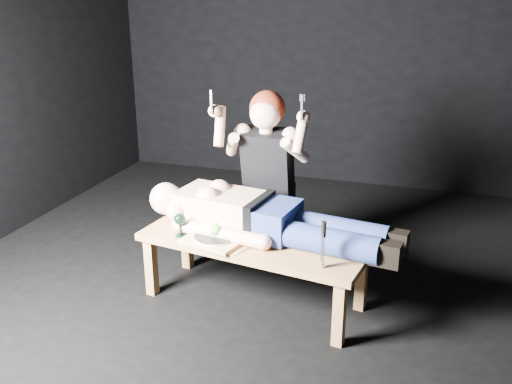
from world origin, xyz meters
The scene contains 13 objects.
ground centered at (0.00, 0.00, 0.00)m, with size 5.00×5.00×0.00m, color black.
back_wall centered at (0.00, 2.50, 1.50)m, with size 5.00×5.00×0.00m, color black.
table centered at (-0.21, -0.14, 0.23)m, with size 1.46×0.55×0.45m, color #AA794D.
lying_man centered at (-0.14, -0.05, 0.60)m, with size 1.61×0.49×0.29m, color beige, non-canonical shape.
kneeling_woman centered at (-0.25, 0.41, 0.68)m, with size 0.72×0.81×1.36m, color black, non-canonical shape.
serving_tray centered at (-0.43, -0.26, 0.46)m, with size 0.36×0.26×0.02m, color tan.
plate centered at (-0.43, -0.26, 0.48)m, with size 0.24×0.24×0.02m, color white.
apple centered at (-0.41, -0.26, 0.53)m, with size 0.08×0.08×0.08m, color #468F2C.
goblet centered at (-0.67, -0.25, 0.53)m, with size 0.08×0.08×0.16m, color black, non-canonical shape.
fork_flat centered at (-0.53, -0.28, 0.45)m, with size 0.01×0.15×0.01m, color #B2B2B7.
knife_flat centered at (-0.21, -0.33, 0.45)m, with size 0.01×0.15×0.01m, color #B2B2B7.
spoon_flat centered at (-0.23, -0.22, 0.45)m, with size 0.01×0.15×0.01m, color #B2B2B7.
carving_knife centered at (0.29, -0.40, 0.59)m, with size 0.04×0.04×0.28m, color #B2B2B7, non-canonical shape.
Camera 1 is at (0.80, -3.26, 1.95)m, focal length 39.65 mm.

